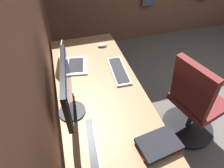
% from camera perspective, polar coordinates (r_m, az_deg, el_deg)
% --- Properties ---
extents(wall_back, '(5.03, 0.10, 2.60)m').
position_cam_1_polar(wall_back, '(1.02, -25.08, 5.74)').
color(wall_back, brown).
rests_on(wall_back, ground).
extents(desk, '(2.21, 0.71, 0.73)m').
position_cam_1_polar(desk, '(1.52, -1.83, -8.17)').
color(desk, '#936D47').
rests_on(desk, ground).
extents(drawer_pedestal, '(0.40, 0.51, 0.69)m').
position_cam_1_polar(drawer_pedestal, '(1.97, -4.98, -6.80)').
color(drawer_pedestal, '#936D47').
rests_on(drawer_pedestal, ground).
extents(monitor_primary, '(0.53, 0.20, 0.42)m').
position_cam_1_polar(monitor_primary, '(1.29, -13.39, -1.35)').
color(monitor_primary, black).
rests_on(monitor_primary, desk).
extents(laptop_leftmost, '(0.34, 0.34, 0.21)m').
position_cam_1_polar(laptop_leftmost, '(1.84, -12.87, 6.43)').
color(laptop_leftmost, white).
rests_on(laptop_leftmost, desk).
extents(keyboard_main, '(0.43, 0.16, 0.02)m').
position_cam_1_polar(keyboard_main, '(1.77, 2.01, 4.15)').
color(keyboard_main, silver).
rests_on(keyboard_main, desk).
extents(mouse_main, '(0.06, 0.10, 0.03)m').
position_cam_1_polar(mouse_main, '(2.12, -3.01, 11.73)').
color(mouse_main, silver).
rests_on(mouse_main, desk).
extents(book_stack_near, '(0.21, 0.28, 0.05)m').
position_cam_1_polar(book_stack_near, '(1.29, 14.04, -17.34)').
color(book_stack_near, '#B2383D').
rests_on(book_stack_near, desk).
extents(office_chair, '(0.56, 0.59, 0.97)m').
position_cam_1_polar(office_chair, '(2.00, 23.45, -5.77)').
color(office_chair, maroon).
rests_on(office_chair, ground).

